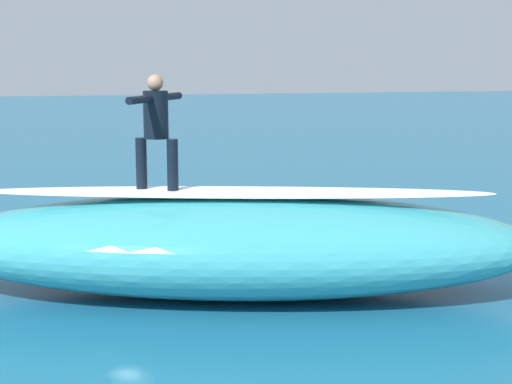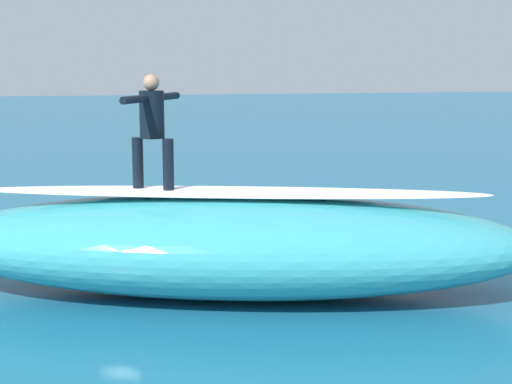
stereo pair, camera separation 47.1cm
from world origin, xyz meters
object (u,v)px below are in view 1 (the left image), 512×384
surfboard_riding (157,192)px  surfer_riding (156,123)px  surfer_paddling (334,229)px  surfboard_paddling (330,237)px

surfboard_riding → surfer_riding: bearing=78.1°
surfer_riding → surfer_paddling: size_ratio=1.18×
surfboard_paddling → surfboard_riding: bearing=5.4°
surfboard_riding → surfer_riding: (0.00, 0.00, 0.99)m
surfer_riding → surfer_paddling: bearing=-109.6°
surfboard_riding → surfer_paddling: bearing=-109.6°
surfer_riding → surfboard_paddling: (-3.56, -2.73, -2.45)m
surfer_riding → surfer_paddling: (-3.66, -2.79, -2.30)m
surfboard_riding → surfer_paddling: surfboard_riding is taller
surfer_riding → surfboard_paddling: surfer_riding is taller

